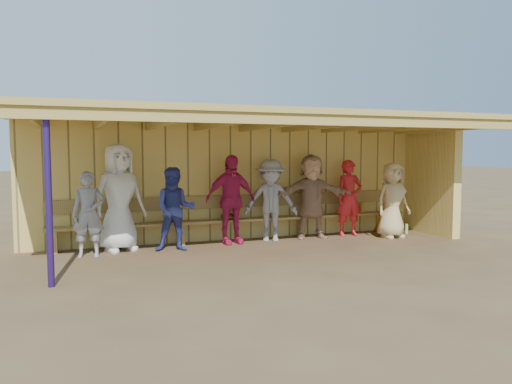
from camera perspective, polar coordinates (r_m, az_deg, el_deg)
ground at (r=9.34m, az=0.76°, el=-6.60°), size 90.00×90.00×0.00m
player_a at (r=9.07m, az=-18.61°, el=-2.40°), size 0.59×0.44×1.49m
player_b at (r=9.41m, az=-15.37°, el=-0.62°), size 1.12×0.91×1.97m
player_c at (r=9.23m, az=-9.25°, el=-1.96°), size 0.86×0.73×1.54m
player_d at (r=9.85m, az=-2.92°, el=-0.85°), size 1.07×0.53×1.76m
player_e at (r=10.15m, az=1.71°, el=-0.95°), size 1.23×0.97×1.67m
player_f at (r=10.53m, az=6.39°, el=-0.50°), size 1.71×0.82×1.77m
player_g at (r=10.96m, az=10.61°, el=-0.68°), size 0.61×0.41×1.64m
player_h at (r=10.90m, az=15.34°, el=-0.92°), size 0.81×0.55×1.59m
dugout_structure at (r=9.94m, az=1.42°, el=3.91°), size 8.80×3.20×2.50m
bench at (r=10.29m, az=-1.50°, el=-2.58°), size 7.60×0.34×0.93m
dugout_equipment at (r=10.01m, az=-4.13°, el=-3.01°), size 6.32×0.62×0.80m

